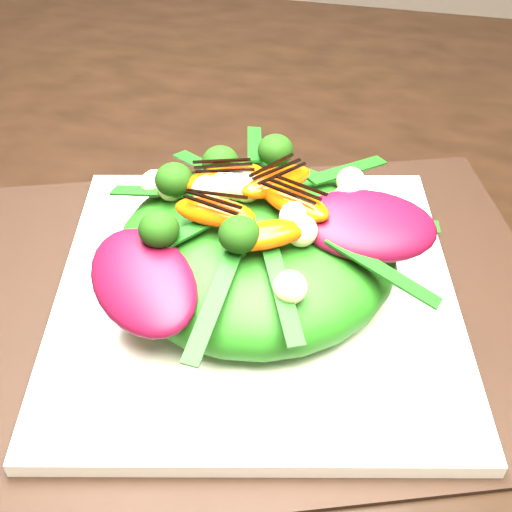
% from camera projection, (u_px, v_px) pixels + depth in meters
% --- Properties ---
extents(dining_table, '(1.60, 0.90, 0.75)m').
position_uv_depth(dining_table, '(437.00, 233.00, 0.61)').
color(dining_table, black).
rests_on(dining_table, floor).
extents(placemat, '(0.53, 0.47, 0.00)m').
position_uv_depth(placemat, '(256.00, 302.00, 0.51)').
color(placemat, black).
rests_on(placemat, dining_table).
extents(plate_base, '(0.35, 0.35, 0.01)m').
position_uv_depth(plate_base, '(256.00, 295.00, 0.51)').
color(plate_base, silver).
rests_on(plate_base, placemat).
extents(salad_bowl, '(0.28, 0.28, 0.02)m').
position_uv_depth(salad_bowl, '(256.00, 281.00, 0.50)').
color(salad_bowl, white).
rests_on(salad_bowl, plate_base).
extents(lettuce_mound, '(0.21, 0.21, 0.07)m').
position_uv_depth(lettuce_mound, '(256.00, 249.00, 0.48)').
color(lettuce_mound, '#1F6012').
rests_on(lettuce_mound, salad_bowl).
extents(radicchio_leaf, '(0.10, 0.08, 0.02)m').
position_uv_depth(radicchio_leaf, '(368.00, 225.00, 0.45)').
color(radicchio_leaf, '#48071B').
rests_on(radicchio_leaf, lettuce_mound).
extents(orange_segment, '(0.06, 0.03, 0.01)m').
position_uv_depth(orange_segment, '(235.00, 189.00, 0.46)').
color(orange_segment, '#F33D04').
rests_on(orange_segment, lettuce_mound).
extents(broccoli_floret, '(0.05, 0.05, 0.04)m').
position_uv_depth(broccoli_floret, '(179.00, 162.00, 0.49)').
color(broccoli_floret, '#173209').
rests_on(broccoli_floret, lettuce_mound).
extents(macadamia_nut, '(0.03, 0.03, 0.02)m').
position_uv_depth(macadamia_nut, '(311.00, 258.00, 0.42)').
color(macadamia_nut, beige).
rests_on(macadamia_nut, lettuce_mound).
extents(balsamic_drizzle, '(0.05, 0.01, 0.00)m').
position_uv_depth(balsamic_drizzle, '(235.00, 180.00, 0.46)').
color(balsamic_drizzle, black).
rests_on(balsamic_drizzle, orange_segment).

